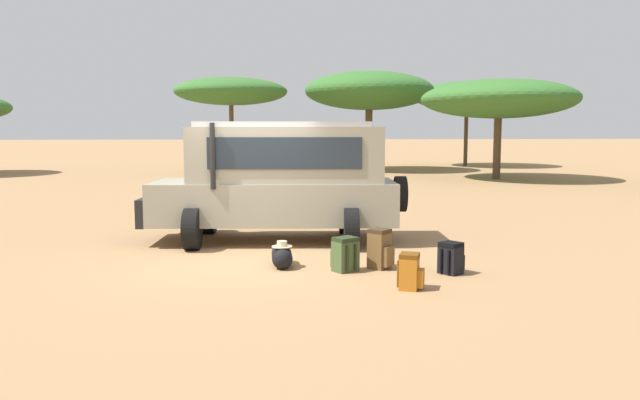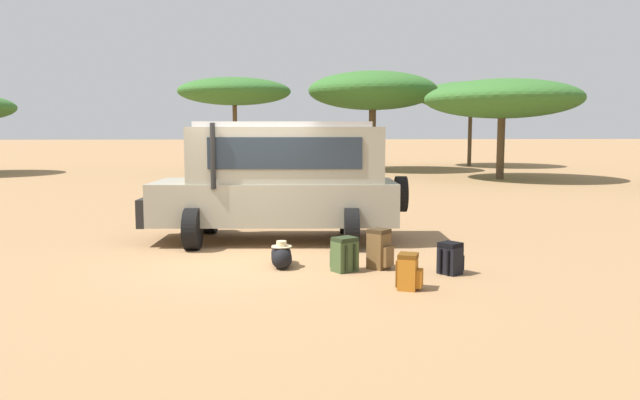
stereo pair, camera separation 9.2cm
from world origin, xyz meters
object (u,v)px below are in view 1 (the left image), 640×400
backpack_beside_front_wheel (380,249)px  backpack_outermost (451,258)px  backpack_cluster_center (410,272)px  acacia_tree_right_mid (499,99)px  acacia_tree_far_right (467,96)px  acacia_tree_left_mid (231,92)px  duffel_bag_low_black_case (282,256)px  acacia_tree_centre_back (369,91)px  backpack_near_rear_wheel (345,255)px  safari_vehicle (280,178)px

backpack_beside_front_wheel → backpack_outermost: backpack_beside_front_wheel is taller
backpack_cluster_center → acacia_tree_right_mid: 22.12m
acacia_tree_far_right → backpack_cluster_center: bearing=-110.4°
acacia_tree_left_mid → acacia_tree_right_mid: 13.99m
duffel_bag_low_black_case → acacia_tree_centre_back: 26.29m
acacia_tree_centre_back → acacia_tree_left_mid: bearing=-172.1°
acacia_tree_far_right → backpack_beside_front_wheel: bearing=-111.5°
backpack_outermost → backpack_near_rear_wheel: bearing=167.9°
backpack_outermost → duffel_bag_low_black_case: backpack_outermost is taller
acacia_tree_left_mid → duffel_bag_low_black_case: bearing=-86.0°
backpack_cluster_center → backpack_outermost: size_ratio=1.02×
backpack_cluster_center → acacia_tree_left_mid: (-3.44, 25.85, 4.13)m
safari_vehicle → backpack_near_rear_wheel: bearing=-72.4°
backpack_beside_front_wheel → backpack_cluster_center: bearing=-83.4°
acacia_tree_left_mid → acacia_tree_far_right: size_ratio=0.84×
safari_vehicle → acacia_tree_right_mid: bearing=55.2°
duffel_bag_low_black_case → acacia_tree_right_mid: 21.44m
duffel_bag_low_black_case → acacia_tree_left_mid: bearing=94.0°
backpack_near_rear_wheel → acacia_tree_far_right: (12.14, 29.40, 4.21)m
backpack_beside_front_wheel → acacia_tree_far_right: bearing=68.5°
backpack_cluster_center → duffel_bag_low_black_case: backpack_cluster_center is taller
backpack_near_rear_wheel → backpack_outermost: backpack_near_rear_wheel is taller
acacia_tree_left_mid → acacia_tree_far_right: acacia_tree_far_right is taller
acacia_tree_centre_back → acacia_tree_right_mid: 8.62m
acacia_tree_centre_back → acacia_tree_far_right: bearing=27.8°
backpack_near_rear_wheel → backpack_cluster_center: bearing=-58.4°
safari_vehicle → backpack_cluster_center: size_ratio=10.47×
backpack_cluster_center → safari_vehicle: bearing=112.1°
backpack_beside_front_wheel → acacia_tree_right_mid: size_ratio=0.08×
acacia_tree_left_mid → acacia_tree_centre_back: (7.78, 1.08, 0.15)m
backpack_near_rear_wheel → backpack_outermost: 1.69m
backpack_beside_front_wheel → acacia_tree_left_mid: size_ratio=0.11×
acacia_tree_centre_back → safari_vehicle: bearing=-104.8°
backpack_cluster_center → backpack_beside_front_wheel: bearing=96.6°
backpack_cluster_center → duffel_bag_low_black_case: 2.47m
acacia_tree_left_mid → acacia_tree_far_right: 15.58m
acacia_tree_right_mid → backpack_near_rear_wheel: bearing=-118.1°
safari_vehicle → acacia_tree_centre_back: acacia_tree_centre_back is taller
acacia_tree_far_right → acacia_tree_left_mid: bearing=-162.1°
backpack_outermost → acacia_tree_right_mid: size_ratio=0.07×
duffel_bag_low_black_case → safari_vehicle: bearing=88.4°
backpack_beside_front_wheel → acacia_tree_far_right: (11.54, 29.26, 4.16)m
backpack_near_rear_wheel → backpack_outermost: (1.65, -0.35, -0.02)m
backpack_cluster_center → acacia_tree_centre_back: acacia_tree_centre_back is taller
acacia_tree_centre_back → acacia_tree_far_right: acacia_tree_centre_back is taller
backpack_near_rear_wheel → acacia_tree_centre_back: 26.53m
backpack_cluster_center → acacia_tree_left_mid: acacia_tree_left_mid is taller
backpack_beside_front_wheel → acacia_tree_left_mid: 25.02m
backpack_cluster_center → acacia_tree_left_mid: 26.40m
backpack_cluster_center → acacia_tree_centre_back: 27.61m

